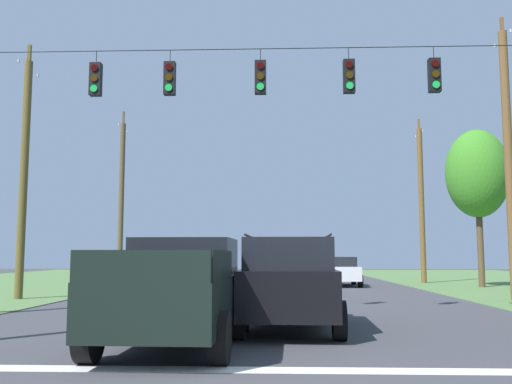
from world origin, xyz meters
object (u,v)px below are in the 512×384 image
object	(u,v)px
suv_black	(289,281)
distant_car_crossing_white	(339,271)
distant_car_oncoming	(157,278)
pickup_truck	(180,291)
overhead_signal_span	(262,151)
utility_pole_far_left	(121,199)
utility_pole_mid_right	(509,159)
utility_pole_far_right	(421,203)
tree_roadside_right	(477,174)
utility_pole_mid_left	(24,174)

from	to	relation	value
suv_black	distant_car_crossing_white	size ratio (longest dim) A/B	1.12
distant_car_oncoming	pickup_truck	bearing A→B (deg)	-75.69
pickup_truck	distant_car_crossing_white	distance (m)	20.27
overhead_signal_span	distant_car_crossing_white	xyz separation A→B (m)	(3.69, 14.74, -3.71)
overhead_signal_span	distant_car_oncoming	bearing A→B (deg)	127.06
overhead_signal_span	utility_pole_far_left	world-z (taller)	utility_pole_far_left
pickup_truck	overhead_signal_span	bearing A→B (deg)	74.13
utility_pole_mid_right	suv_black	bearing A→B (deg)	-135.77
pickup_truck	distant_car_oncoming	bearing A→B (deg)	104.31
pickup_truck	suv_black	bearing A→B (deg)	46.28
utility_pole_far_right	tree_roadside_right	xyz separation A→B (m)	(1.79, -4.17, 1.06)
pickup_truck	utility_pole_far_right	xyz separation A→B (m)	(10.19, 22.42, 3.67)
utility_pole_mid_left	tree_roadside_right	size ratio (longest dim) A/B	1.21
overhead_signal_span	suv_black	xyz separation A→B (m)	(0.68, -2.73, -3.44)
suv_black	utility_pole_mid_left	xyz separation A→B (m)	(-9.72, 7.85, 3.59)
utility_pole_mid_left	tree_roadside_right	world-z (taller)	utility_pole_mid_left
tree_roadside_right	distant_car_oncoming	bearing A→B (deg)	-150.93
utility_pole_far_right	tree_roadside_right	world-z (taller)	utility_pole_far_right
suv_black	distant_car_oncoming	bearing A→B (deg)	120.20
suv_black	utility_pole_far_left	distance (m)	23.61
utility_pole_mid_left	utility_pole_far_right	bearing A→B (deg)	34.82
suv_black	utility_pole_mid_right	distance (m)	12.16
utility_pole_mid_left	utility_pole_far_left	world-z (taller)	utility_pole_far_left
pickup_truck	suv_black	world-z (taller)	suv_black
utility_pole_mid_right	tree_roadside_right	size ratio (longest dim) A/B	1.32
overhead_signal_span	distant_car_crossing_white	size ratio (longest dim) A/B	3.67
utility_pole_mid_left	utility_pole_far_left	size ratio (longest dim) A/B	0.92
utility_pole_mid_left	distant_car_oncoming	bearing A→B (deg)	1.65
utility_pole_mid_left	tree_roadside_right	xyz separation A→B (m)	(19.64, 8.25, 1.05)
overhead_signal_span	pickup_truck	size ratio (longest dim) A/B	2.91
suv_black	utility_pole_mid_right	size ratio (longest dim) A/B	0.46
utility_pole_far_left	tree_roadside_right	xyz separation A→B (m)	(19.67, -5.05, 0.71)
distant_car_crossing_white	utility_pole_mid_left	bearing A→B (deg)	-142.94
overhead_signal_span	tree_roadside_right	size ratio (longest dim) A/B	1.99
suv_black	utility_pole_far_right	world-z (taller)	utility_pole_far_right
utility_pole_mid_left	tree_roadside_right	bearing A→B (deg)	22.78
pickup_truck	utility_pole_mid_right	xyz separation A→B (m)	(10.28, 10.15, 4.14)
distant_car_oncoming	suv_black	bearing A→B (deg)	-59.80
distant_car_crossing_white	utility_pole_far_left	xyz separation A→B (m)	(-12.76, 3.68, 4.21)
tree_roadside_right	suv_black	bearing A→B (deg)	-121.66
utility_pole_mid_right	tree_roadside_right	xyz separation A→B (m)	(1.71, 8.10, 0.59)
overhead_signal_span	distant_car_oncoming	world-z (taller)	overhead_signal_span
utility_pole_far_right	utility_pole_far_left	bearing A→B (deg)	177.18
utility_pole_far_right	utility_pole_far_left	distance (m)	17.90
distant_car_oncoming	utility_pole_far_left	world-z (taller)	utility_pole_far_left
distant_car_oncoming	overhead_signal_span	bearing A→B (deg)	-52.94
pickup_truck	distant_car_crossing_white	xyz separation A→B (m)	(5.08, 19.62, -0.18)
distant_car_oncoming	utility_pole_far_right	distance (m)	18.13
utility_pole_far_right	distant_car_crossing_white	bearing A→B (deg)	-151.32
utility_pole_mid_right	tree_roadside_right	distance (m)	8.30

